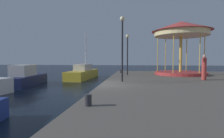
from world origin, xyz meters
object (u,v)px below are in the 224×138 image
at_px(motorboat_navy, 25,78).
at_px(bollard_north, 121,71).
at_px(carousel, 181,35).
at_px(sailboat_yellow, 83,73).
at_px(person_mid_promenade, 204,68).
at_px(bollard_south, 88,100).
at_px(lamp_post_mid_promenade, 127,47).
at_px(lamp_post_near_edge, 122,38).

relative_size(motorboat_navy, bollard_north, 13.76).
height_order(motorboat_navy, carousel, carousel).
bearing_deg(sailboat_yellow, motorboat_navy, -121.55).
relative_size(carousel, person_mid_promenade, 3.05).
height_order(sailboat_yellow, person_mid_promenade, sailboat_yellow).
bearing_deg(motorboat_navy, person_mid_promenade, -3.12).
bearing_deg(bollard_south, person_mid_promenade, 50.59).
relative_size(sailboat_yellow, person_mid_promenade, 3.73).
distance_m(lamp_post_mid_promenade, person_mid_promenade, 7.22).
bearing_deg(bollard_south, motorboat_navy, 132.08).
xyz_separation_m(carousel, bollard_north, (-6.31, 1.42, -3.93)).
bearing_deg(lamp_post_near_edge, person_mid_promenade, 15.46).
distance_m(bollard_south, person_mid_promenade, 11.00).
bearing_deg(carousel, bollard_north, 167.31).
bearing_deg(bollard_north, lamp_post_mid_promenade, -72.21).
bearing_deg(person_mid_promenade, bollard_south, -129.41).
relative_size(lamp_post_mid_promenade, bollard_north, 10.22).
bearing_deg(bollard_north, bollard_south, -90.43).
bearing_deg(sailboat_yellow, lamp_post_mid_promenade, -31.42).
bearing_deg(person_mid_promenade, carousel, 96.58).
bearing_deg(person_mid_promenade, lamp_post_mid_promenade, 149.60).
bearing_deg(bollard_north, lamp_post_near_edge, -85.33).
bearing_deg(person_mid_promenade, lamp_post_near_edge, -164.54).
relative_size(sailboat_yellow, bollard_north, 18.29).
relative_size(motorboat_navy, person_mid_promenade, 2.81).
bearing_deg(lamp_post_mid_promenade, carousel, 12.42).
relative_size(motorboat_navy, lamp_post_mid_promenade, 1.35).
height_order(motorboat_navy, sailboat_yellow, sailboat_yellow).
bearing_deg(person_mid_promenade, motorboat_navy, 176.88).
bearing_deg(bollard_south, bollard_north, 89.57).
xyz_separation_m(lamp_post_mid_promenade, bollard_south, (-0.95, -12.01, -2.61)).
xyz_separation_m(bollard_north, bollard_south, (-0.11, -14.63, 0.00)).
bearing_deg(bollard_south, sailboat_yellow, 106.79).
height_order(motorboat_navy, bollard_north, motorboat_navy).
bearing_deg(lamp_post_mid_promenade, bollard_north, 107.79).
distance_m(motorboat_navy, sailboat_yellow, 7.18).
bearing_deg(lamp_post_near_edge, carousel, 48.70).
bearing_deg(bollard_north, carousel, -12.69).
bearing_deg(lamp_post_mid_promenade, motorboat_navy, -163.98).
relative_size(lamp_post_near_edge, lamp_post_mid_promenade, 1.13).
distance_m(sailboat_yellow, lamp_post_near_edge, 10.73).
bearing_deg(lamp_post_near_edge, bollard_north, 94.67).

